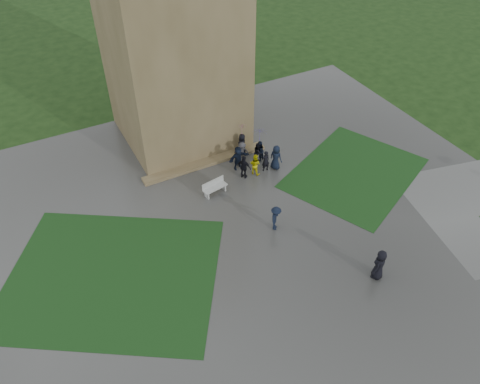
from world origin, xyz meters
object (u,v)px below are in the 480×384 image
tower (170,13)px  bench (214,187)px  pedestrian_mid (276,218)px  pedestrian_near (379,265)px

tower → bench: bearing=-95.8°
pedestrian_mid → pedestrian_near: pedestrian_near is taller
tower → pedestrian_mid: 14.55m
tower → pedestrian_mid: bearing=-85.1°
pedestrian_near → pedestrian_mid: bearing=-92.4°
bench → pedestrian_mid: (1.78, -4.55, 0.33)m
tower → pedestrian_near: (3.94, -17.61, -8.03)m
bench → pedestrian_mid: bearing=-78.8°
tower → pedestrian_mid: tower is taller
bench → pedestrian_near: 11.20m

